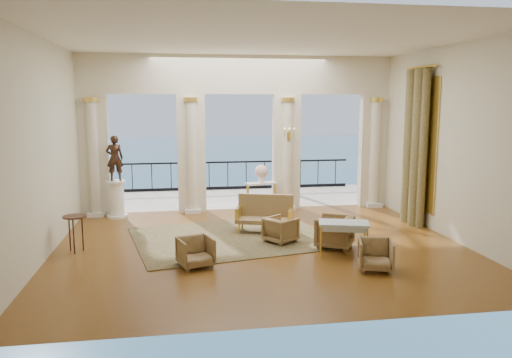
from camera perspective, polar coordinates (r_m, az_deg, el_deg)
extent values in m
plane|color=#44290F|center=(11.22, 0.59, -7.71)|extent=(9.00, 9.00, 0.00)
plane|color=beige|center=(6.91, 6.11, 0.86)|extent=(9.00, 0.00, 9.00)
plane|color=beige|center=(10.99, -23.25, 3.17)|extent=(0.00, 8.00, 8.00)
plane|color=beige|center=(12.36, 21.69, 3.83)|extent=(0.00, 8.00, 8.00)
plane|color=white|center=(10.83, 0.63, 15.75)|extent=(9.00, 9.00, 0.00)
cube|color=beige|center=(14.58, -1.94, 11.82)|extent=(9.00, 0.30, 1.10)
cube|color=beige|center=(14.72, -17.96, 2.59)|extent=(0.80, 0.30, 3.40)
cylinder|color=beige|center=(14.55, -18.05, 2.12)|extent=(0.28, 0.28, 3.20)
cylinder|color=gold|center=(14.46, -18.37, 8.63)|extent=(0.40, 0.40, 0.12)
cube|color=silver|center=(14.80, -17.77, -3.81)|extent=(0.45, 0.45, 0.12)
cube|color=beige|center=(14.54, -7.39, 2.88)|extent=(0.80, 0.30, 3.40)
cylinder|color=beige|center=(14.37, -7.36, 2.41)|extent=(0.28, 0.28, 3.20)
cylinder|color=gold|center=(14.28, -7.49, 9.00)|extent=(0.40, 0.40, 0.12)
cube|color=silver|center=(14.62, -7.24, -3.60)|extent=(0.45, 0.45, 0.12)
cube|color=beige|center=(14.88, 3.47, 3.07)|extent=(0.80, 0.30, 3.40)
cylinder|color=beige|center=(14.71, 3.62, 2.62)|extent=(0.28, 0.28, 3.20)
cylinder|color=gold|center=(14.62, 3.68, 9.05)|extent=(0.40, 0.40, 0.12)
cube|color=silver|center=(14.96, 3.56, -3.26)|extent=(0.45, 0.45, 0.12)
cube|color=beige|center=(15.68, 13.17, 3.15)|extent=(0.80, 0.30, 3.40)
cylinder|color=beige|center=(15.52, 13.40, 2.72)|extent=(0.28, 0.28, 3.20)
cylinder|color=gold|center=(15.44, 13.63, 8.82)|extent=(0.40, 0.40, 0.12)
cube|color=silver|center=(15.76, 13.20, -2.86)|extent=(0.45, 0.45, 0.12)
cube|color=#A99B8A|center=(16.82, -2.68, -2.27)|extent=(10.00, 3.60, 0.10)
cube|color=black|center=(18.23, -3.26, 1.94)|extent=(9.00, 0.06, 0.06)
cube|color=black|center=(18.37, -3.23, -1.00)|extent=(9.00, 0.06, 0.10)
cylinder|color=black|center=(18.29, -3.24, 0.38)|extent=(0.03, 0.03, 1.00)
cylinder|color=black|center=(18.35, -16.09, 0.08)|extent=(0.03, 0.03, 1.00)
cylinder|color=black|center=(19.13, 9.07, 0.66)|extent=(0.03, 0.03, 1.00)
cylinder|color=#4C3823|center=(17.65, 3.47, 5.30)|extent=(0.20, 0.20, 4.20)
plane|color=#30678D|center=(71.22, -7.43, 1.42)|extent=(160.00, 160.00, 0.00)
cylinder|color=#4C4824|center=(13.20, 18.58, 3.19)|extent=(0.26, 0.26, 4.00)
cylinder|color=#4C4824|center=(13.58, 17.55, 3.39)|extent=(0.32, 0.32, 4.00)
cylinder|color=#4C4824|center=(14.00, 16.88, 3.57)|extent=(0.26, 0.26, 4.00)
cylinder|color=gold|center=(13.59, 18.32, 12.02)|extent=(0.08, 1.40, 0.08)
cube|color=gold|center=(13.67, 18.36, 3.80)|extent=(0.04, 1.60, 3.40)
cube|color=gold|center=(14.52, 3.76, 4.91)|extent=(0.10, 0.04, 0.25)
cylinder|color=gold|center=(14.41, 3.29, 5.28)|extent=(0.02, 0.02, 0.22)
cylinder|color=gold|center=(14.44, 3.83, 5.28)|extent=(0.02, 0.02, 0.22)
cylinder|color=gold|center=(14.47, 4.38, 5.28)|extent=(0.02, 0.02, 0.22)
cube|color=#2C2E15|center=(11.91, -2.84, -6.69)|extent=(5.02, 4.25, 0.02)
imported|color=#4F3B24|center=(9.90, -6.92, -8.13)|extent=(0.77, 0.75, 0.64)
imported|color=#4F3B24|center=(9.90, 13.52, -8.27)|extent=(0.78, 0.75, 0.65)
imported|color=#4F3B24|center=(11.18, 8.96, -5.82)|extent=(0.99, 1.01, 0.77)
imported|color=#4F3B24|center=(11.48, 2.84, -5.67)|extent=(0.84, 0.85, 0.64)
cube|color=#4F3B24|center=(12.28, 0.96, -4.76)|extent=(1.49, 0.95, 0.10)
cube|color=#4F3B24|center=(12.46, 1.13, -3.02)|extent=(1.34, 0.49, 0.56)
cube|color=gold|center=(12.34, -2.01, -3.83)|extent=(0.25, 0.56, 0.27)
cube|color=gold|center=(12.17, 3.98, -4.02)|extent=(0.25, 0.56, 0.27)
cylinder|color=gold|center=(12.20, -1.96, -5.73)|extent=(0.05, 0.05, 0.26)
cylinder|color=gold|center=(12.05, 3.63, -5.93)|extent=(0.05, 0.05, 0.26)
cylinder|color=gold|center=(12.63, -1.59, -5.22)|extent=(0.05, 0.05, 0.26)
cylinder|color=gold|center=(12.48, 3.81, -5.41)|extent=(0.05, 0.05, 0.26)
cube|color=#99B5C0|center=(10.62, 10.00, -5.00)|extent=(1.14, 0.82, 0.05)
cylinder|color=gold|center=(10.46, 7.44, -7.15)|extent=(0.04, 0.04, 0.66)
cylinder|color=gold|center=(10.52, 12.58, -7.20)|extent=(0.04, 0.04, 0.66)
cylinder|color=gold|center=(10.91, 7.41, -6.47)|extent=(0.04, 0.04, 0.66)
cylinder|color=gold|center=(10.97, 12.34, -6.52)|extent=(0.04, 0.04, 0.66)
cylinder|color=silver|center=(14.45, -15.57, -4.10)|extent=(0.57, 0.57, 0.08)
cylinder|color=silver|center=(14.35, -15.65, -2.22)|extent=(0.42, 0.42, 0.91)
cylinder|color=silver|center=(14.27, -15.74, -0.28)|extent=(0.53, 0.53, 0.06)
imported|color=#311F15|center=(14.18, -15.85, 2.32)|extent=(0.47, 0.32, 1.25)
cube|color=silver|center=(14.55, 0.61, -0.50)|extent=(0.96, 0.56, 0.05)
cylinder|color=gold|center=(14.36, -0.66, -2.36)|extent=(0.04, 0.04, 0.81)
cylinder|color=gold|center=(14.68, 2.24, -2.12)|extent=(0.04, 0.04, 0.81)
cylinder|color=gold|center=(14.59, -1.03, -2.18)|extent=(0.04, 0.04, 0.81)
cylinder|color=gold|center=(14.90, 1.83, -1.95)|extent=(0.04, 0.04, 0.81)
cylinder|color=white|center=(14.53, 0.61, 0.07)|extent=(0.20, 0.20, 0.24)
sphere|color=pink|center=(14.50, 0.61, 0.86)|extent=(0.39, 0.39, 0.39)
cylinder|color=black|center=(11.32, -20.05, -4.06)|extent=(0.49, 0.49, 0.03)
cylinder|color=black|center=(11.46, -19.21, -5.90)|extent=(0.03, 0.03, 0.76)
cylinder|color=black|center=(11.52, -20.52, -5.89)|extent=(0.03, 0.03, 0.76)
cylinder|color=black|center=(11.27, -20.11, -6.19)|extent=(0.03, 0.03, 0.76)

